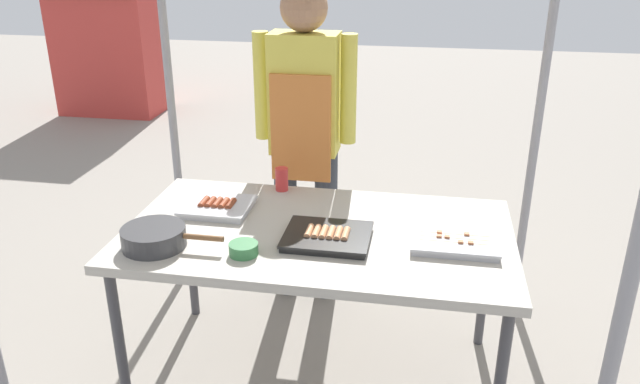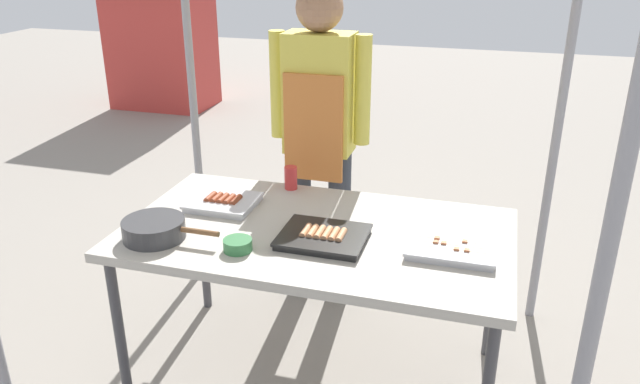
% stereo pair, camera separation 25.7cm
% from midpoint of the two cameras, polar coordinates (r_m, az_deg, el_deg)
% --- Properties ---
extents(ground_plane, '(18.00, 18.00, 0.00)m').
position_cam_midpoint_polar(ground_plane, '(2.99, -2.74, -16.53)').
color(ground_plane, gray).
extents(stall_table, '(1.60, 0.90, 0.75)m').
position_cam_midpoint_polar(stall_table, '(2.61, -3.02, -4.59)').
color(stall_table, '#B7B2A8').
rests_on(stall_table, ground).
extents(tray_grilled_sausages, '(0.34, 0.29, 0.05)m').
position_cam_midpoint_polar(tray_grilled_sausages, '(2.49, -2.29, -4.15)').
color(tray_grilled_sausages, black).
rests_on(tray_grilled_sausages, stall_table).
extents(tray_meat_skewers, '(0.34, 0.25, 0.04)m').
position_cam_midpoint_polar(tray_meat_skewers, '(2.48, 9.34, -4.58)').
color(tray_meat_skewers, '#ADADB2').
rests_on(tray_meat_skewers, stall_table).
extents(tray_pork_links, '(0.30, 0.26, 0.05)m').
position_cam_midpoint_polar(tray_pork_links, '(2.81, -11.96, -1.36)').
color(tray_pork_links, silver).
rests_on(tray_pork_links, stall_table).
extents(cooking_wok, '(0.41, 0.25, 0.08)m').
position_cam_midpoint_polar(cooking_wok, '(2.55, -17.75, -3.95)').
color(cooking_wok, '#38383A').
rests_on(cooking_wok, stall_table).
extents(condiment_bowl, '(0.11, 0.11, 0.05)m').
position_cam_midpoint_polar(condiment_bowl, '(2.42, -10.06, -5.23)').
color(condiment_bowl, '#33723F').
rests_on(condiment_bowl, stall_table).
extents(drink_cup_near_edge, '(0.06, 0.06, 0.11)m').
position_cam_midpoint_polar(drink_cup_near_edge, '(2.97, -6.00, 1.13)').
color(drink_cup_near_edge, red).
rests_on(drink_cup_near_edge, stall_table).
extents(vendor_woman, '(0.52, 0.23, 1.68)m').
position_cam_midpoint_polar(vendor_woman, '(3.17, -3.72, 6.31)').
color(vendor_woman, '#333842').
rests_on(vendor_woman, ground).
extents(neighbor_stall_left, '(1.08, 0.75, 1.82)m').
position_cam_midpoint_polar(neighbor_stall_left, '(7.42, -19.80, 13.88)').
color(neighbor_stall_left, '#BF3833').
rests_on(neighbor_stall_left, ground).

